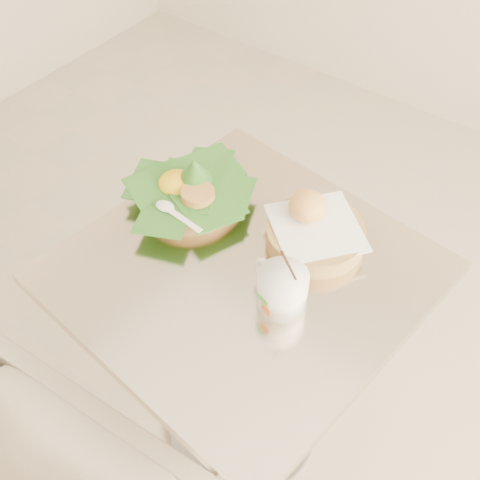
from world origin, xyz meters
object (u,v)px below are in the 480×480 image
Objects in this scene: rice_basket at (190,189)px; coffee_mug at (281,288)px; cafe_table at (243,327)px; bread_basket at (314,230)px.

coffee_mug is at bearing -19.93° from rice_basket.
cafe_table is 4.43× the size of coffee_mug.
cafe_table is at bearing 166.38° from coffee_mug.
bread_basket is at bearing 101.27° from coffee_mug.
coffee_mug is (0.34, -0.12, 0.01)m from rice_basket.
rice_basket reaches higher than bread_basket.
bread_basket is 0.19m from coffee_mug.
bread_basket is (0.30, 0.06, -0.01)m from rice_basket.
coffee_mug is at bearing -13.62° from cafe_table.
cafe_table is 0.29m from coffee_mug.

